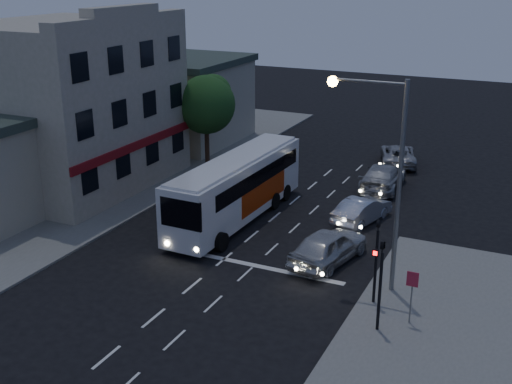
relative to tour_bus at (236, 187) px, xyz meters
The scene contains 15 objects.
ground 7.28m from the tour_bus, 75.49° to the right, with size 120.00×120.00×0.00m, color black.
sidewalk_far 11.45m from the tour_bus, behind, with size 12.00×50.00×0.12m, color slate.
road_markings 5.01m from the tour_bus, 48.93° to the right, with size 8.00×30.55×0.01m.
tour_bus is the anchor object (origin of this frame).
car_suv 7.10m from the tour_bus, 25.35° to the right, with size 1.95×4.86×1.66m, color silver.
car_sedan_a 6.94m from the tour_bus, 21.96° to the left, with size 1.47×4.23×1.39m, color silver.
car_sedan_b 10.41m from the tour_bus, 55.04° to the left, with size 2.22×5.46×1.58m, color #A9A9AB.
car_sedan_c 15.26m from the tour_bus, 68.61° to the left, with size 2.30×4.99×1.39m, color #9F9FA3.
traffic_signal_main 11.14m from the tour_bus, 32.77° to the right, with size 0.25×0.35×4.10m.
traffic_signal_side 12.86m from the tour_bus, 38.50° to the right, with size 0.18×0.15×4.10m.
regulatory_sign 13.11m from the tour_bus, 32.48° to the right, with size 0.45×0.12×2.20m.
streetlight 10.89m from the tour_bus, 26.82° to the right, with size 3.32×0.44×9.00m.
main_building 12.68m from the tour_bus, behind, with size 10.12×12.00×11.00m.
low_building_north 17.73m from the tour_bus, 131.65° to the left, with size 9.40×9.40×6.50m.
street_tree 10.76m from the tour_bus, 128.10° to the left, with size 4.00×4.00×6.20m.
Camera 1 is at (13.20, -22.48, 13.20)m, focal length 45.00 mm.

